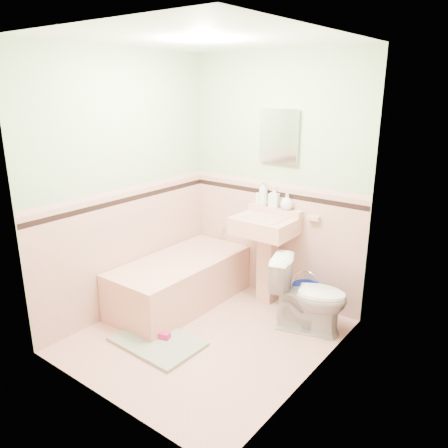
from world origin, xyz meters
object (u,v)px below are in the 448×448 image
Objects in this scene: medicine_cabinet at (279,136)px; soap_bottle_right at (287,201)px; sink at (264,261)px; toilet at (309,295)px; bathtub at (180,283)px; soap_bottle_mid at (274,197)px; soap_bottle_left at (263,193)px; bucket at (306,298)px; shoe at (162,335)px.

medicine_cabinet is 3.12× the size of soap_bottle_right.
toilet is (0.61, -0.21, -0.12)m from sink.
sink is 1.33× the size of toilet.
bathtub is at bearing -138.79° from soap_bottle_right.
sink reaches higher than toilet.
soap_bottle_right is at bearing 0.00° from soap_bottle_mid.
soap_bottle_right is at bearing 41.21° from bathtub.
soap_bottle_right is at bearing 0.00° from soap_bottle_left.
soap_bottle_left reaches higher than soap_bottle_mid.
bucket is (0.59, -0.09, -0.97)m from soap_bottle_left.
medicine_cabinet is at bearing 90.00° from sink.
soap_bottle_left is (-0.15, -0.03, -0.58)m from medicine_cabinet.
toilet is 2.42× the size of bucket.
sink is 6.90× the size of shoe.
medicine_cabinet reaches higher than soap_bottle_mid.
sink is at bearing -50.75° from soap_bottle_left.
soap_bottle_left reaches higher than toilet.
soap_bottle_left is 0.13m from soap_bottle_mid.
toilet is (0.48, -0.39, -0.72)m from soap_bottle_right.
bucket is at bearing -11.06° from soap_bottle_mid.
soap_bottle_mid reaches higher than bathtub.
soap_bottle_left reaches higher than sink.
sink is 3.23× the size of bucket.
soap_bottle_left is (0.53, 0.71, 0.89)m from bathtub.
sink is 0.69m from soap_bottle_left.
soap_bottle_left is 0.37× the size of toilet.
bucket reaches higher than shoe.
soap_bottle_left is at bearing 53.11° from bathtub.
soap_bottle_left reaches higher than soap_bottle_right.
bathtub is 2.94× the size of medicine_cabinet.
bucket is at bearing -15.15° from medicine_cabinet.
bucket is 1.47m from shoe.
soap_bottle_mid is at bearing 168.94° from bucket.
medicine_cabinet is at bearing 11.53° from soap_bottle_left.
soap_bottle_mid is at bearing 46.94° from bathtub.
sink is 0.65m from soap_bottle_right.
soap_bottle_left is 1.15m from toilet.
soap_bottle_left is 1.18× the size of soap_bottle_mid.
medicine_cabinet is at bearing 47.42° from bathtub.
bucket is (1.12, 0.62, -0.08)m from bathtub.
soap_bottle_mid reaches higher than soap_bottle_right.
toilet is (1.29, 0.32, 0.12)m from bathtub.
toilet is at bearing -34.13° from medicine_cabinet.
sink is at bearing -90.00° from medicine_cabinet.
bathtub is 1.34m from toilet.
bucket is (-0.17, 0.30, -0.20)m from toilet.
soap_bottle_mid is 1.31× the size of soap_bottle_right.
soap_bottle_right is at bearing 56.43° from shoe.
medicine_cabinet is 2.17m from shoe.
bathtub is 9.17× the size of soap_bottle_right.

